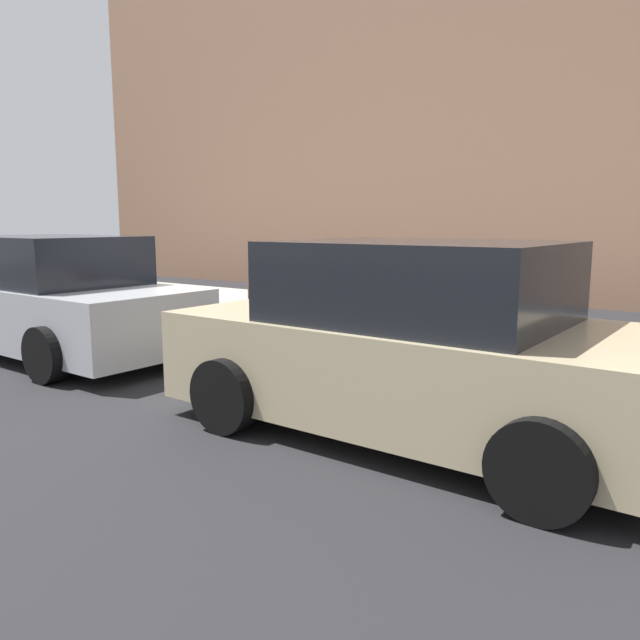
% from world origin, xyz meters
% --- Properties ---
extents(ground_plane, '(40.00, 40.00, 0.00)m').
position_xyz_m(ground_plane, '(0.00, 0.00, 0.00)').
color(ground_plane, black).
extents(sidewalk_curb, '(18.00, 5.00, 0.14)m').
position_xyz_m(sidewalk_curb, '(0.00, -2.50, 0.07)').
color(sidewalk_curb, '#9E9B93').
rests_on(sidewalk_curb, ground_plane).
extents(building_facade_sidewalk_side, '(24.00, 3.00, 9.81)m').
position_xyz_m(building_facade_sidewalk_side, '(0.00, -8.84, 4.91)').
color(building_facade_sidewalk_side, '#936B51').
rests_on(building_facade_sidewalk_side, ground_plane).
extents(suitcase_maroon_0, '(0.43, 0.26, 0.91)m').
position_xyz_m(suitcase_maroon_0, '(-4.19, -0.72, 0.49)').
color(suitcase_maroon_0, maroon).
rests_on(suitcase_maroon_0, sidewalk_curb).
extents(suitcase_red_1, '(0.51, 0.28, 0.65)m').
position_xyz_m(suitcase_red_1, '(-3.65, -0.69, 0.44)').
color(suitcase_red_1, red).
rests_on(suitcase_red_1, sidewalk_curb).
extents(suitcase_olive_2, '(0.50, 0.22, 0.87)m').
position_xyz_m(suitcase_olive_2, '(-3.08, -0.66, 0.46)').
color(suitcase_olive_2, '#59601E').
rests_on(suitcase_olive_2, sidewalk_curb).
extents(suitcase_black_3, '(0.47, 0.26, 0.88)m').
position_xyz_m(suitcase_black_3, '(-2.52, -0.70, 0.44)').
color(suitcase_black_3, black).
rests_on(suitcase_black_3, sidewalk_curb).
extents(suitcase_teal_4, '(0.39, 0.21, 0.74)m').
position_xyz_m(suitcase_teal_4, '(-2.02, -0.74, 0.48)').
color(suitcase_teal_4, '#0F606B').
rests_on(suitcase_teal_4, sidewalk_curb).
extents(suitcase_navy_5, '(0.46, 0.23, 1.01)m').
position_xyz_m(suitcase_navy_5, '(-1.52, -0.66, 0.49)').
color(suitcase_navy_5, navy).
rests_on(suitcase_navy_5, sidewalk_curb).
extents(fire_hydrant, '(0.39, 0.21, 0.78)m').
position_xyz_m(fire_hydrant, '(-0.84, -0.70, 0.55)').
color(fire_hydrant, red).
rests_on(fire_hydrant, sidewalk_curb).
extents(bollard_post, '(0.15, 0.15, 0.74)m').
position_xyz_m(bollard_post, '(-0.32, -0.55, 0.51)').
color(bollard_post, brown).
rests_on(bollard_post, sidewalk_curb).
extents(parked_car_beige_0, '(4.25, 2.18, 1.61)m').
position_xyz_m(parked_car_beige_0, '(-4.09, 1.59, 0.75)').
color(parked_car_beige_0, tan).
rests_on(parked_car_beige_0, ground_plane).
extents(parked_car_silver_1, '(4.60, 2.09, 1.59)m').
position_xyz_m(parked_car_silver_1, '(1.39, 1.59, 0.74)').
color(parked_car_silver_1, '#B2B5BA').
rests_on(parked_car_silver_1, ground_plane).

